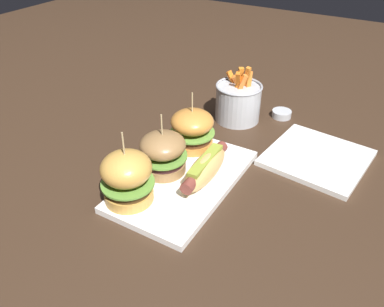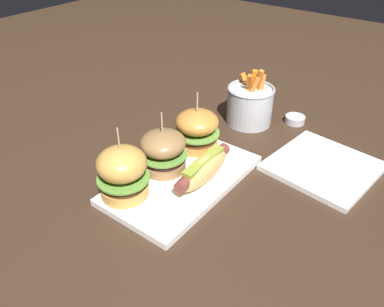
% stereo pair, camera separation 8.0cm
% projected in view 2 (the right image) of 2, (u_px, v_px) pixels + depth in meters
% --- Properties ---
extents(ground_plane, '(3.00, 3.00, 0.00)m').
position_uv_depth(ground_plane, '(182.00, 182.00, 0.81)').
color(ground_plane, '#382619').
extents(platter_main, '(0.33, 0.19, 0.01)m').
position_uv_depth(platter_main, '(182.00, 179.00, 0.80)').
color(platter_main, white).
rests_on(platter_main, ground).
extents(hot_dog, '(0.17, 0.06, 0.05)m').
position_uv_depth(hot_dog, '(203.00, 168.00, 0.78)').
color(hot_dog, '#E1AA5F').
rests_on(hot_dog, platter_main).
extents(slider_left, '(0.10, 0.10, 0.15)m').
position_uv_depth(slider_left, '(123.00, 172.00, 0.72)').
color(slider_left, gold).
rests_on(slider_left, platter_main).
extents(slider_center, '(0.10, 0.10, 0.13)m').
position_uv_depth(slider_center, '(162.00, 151.00, 0.79)').
color(slider_center, olive).
rests_on(slider_center, platter_main).
extents(slider_right, '(0.10, 0.10, 0.13)m').
position_uv_depth(slider_right, '(197.00, 129.00, 0.87)').
color(slider_right, '#CD8336').
rests_on(slider_right, platter_main).
extents(fries_bucket, '(0.12, 0.12, 0.14)m').
position_uv_depth(fries_bucket, '(250.00, 104.00, 0.99)').
color(fries_bucket, '#B7BABF').
rests_on(fries_bucket, ground).
extents(sauce_ramekin, '(0.05, 0.05, 0.02)m').
position_uv_depth(sauce_ramekin, '(295.00, 119.00, 1.01)').
color(sauce_ramekin, '#B7BABF').
rests_on(sauce_ramekin, ground).
extents(side_plate, '(0.23, 0.23, 0.01)m').
position_uv_depth(side_plate, '(323.00, 167.00, 0.84)').
color(side_plate, white).
rests_on(side_plate, ground).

